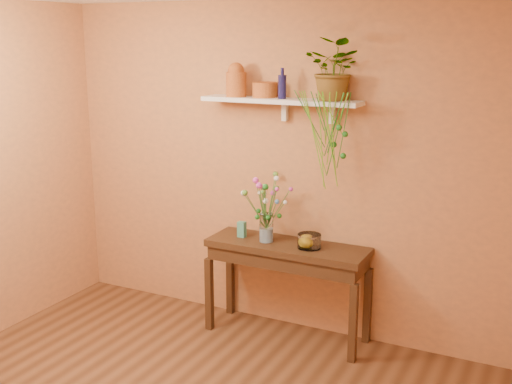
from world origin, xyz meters
name	(u,v)px	position (x,y,z in m)	size (l,w,h in m)	color
room	(130,234)	(0.00, 0.00, 1.35)	(4.04, 4.04, 2.70)	brown
sideboard	(287,257)	(0.17, 1.77, 0.68)	(1.31, 0.42, 0.79)	#3E2517
wall_shelf	(282,101)	(0.06, 1.87, 1.92)	(1.30, 0.24, 0.19)	white
terracotta_jug	(236,80)	(-0.33, 1.85, 2.07)	(0.21, 0.21, 0.27)	#BC6028
terracotta_pot	(265,90)	(-0.10, 1.90, 2.00)	(0.19, 0.19, 0.12)	#BC6028
blue_bottle	(282,86)	(0.08, 1.85, 2.03)	(0.06, 0.06, 0.24)	#161444
spider_plant	(336,69)	(0.50, 1.88, 2.17)	(0.42, 0.36, 0.46)	#1D651C
plant_fronds	(332,134)	(0.54, 1.73, 1.71)	(0.45, 0.31, 0.74)	#1D651C
glass_vase	(266,230)	(-0.01, 1.75, 0.89)	(0.11, 0.11, 0.23)	white
bouquet	(265,195)	(-0.02, 1.75, 1.18)	(0.37, 0.39, 0.44)	#386B28
glass_bowl	(309,242)	(0.37, 1.75, 0.85)	(0.19, 0.19, 0.11)	white
lemon	(307,242)	(0.35, 1.74, 0.84)	(0.09, 0.09, 0.09)	yellow
carton	(242,229)	(-0.24, 1.76, 0.86)	(0.06, 0.05, 0.13)	#34647B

